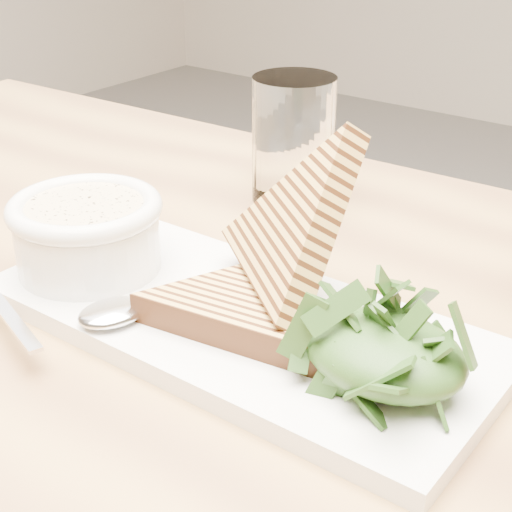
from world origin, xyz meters
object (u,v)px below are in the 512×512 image
Objects in this scene: platter at (238,322)px; soup_bowl at (88,242)px; table_top at (115,367)px; glass_near at (293,140)px.

soup_bowl reaches higher than platter.
platter is at bearing 46.53° from table_top.
platter is 3.36× the size of soup_bowl.
table_top is at bearing -133.47° from platter.
glass_near is (0.03, 0.23, 0.02)m from soup_bowl.
table_top is at bearing -33.51° from soup_bowl.
table_top is 0.09m from platter.
glass_near reaches higher than table_top.
glass_near reaches higher than platter.
platter reaches higher than table_top.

